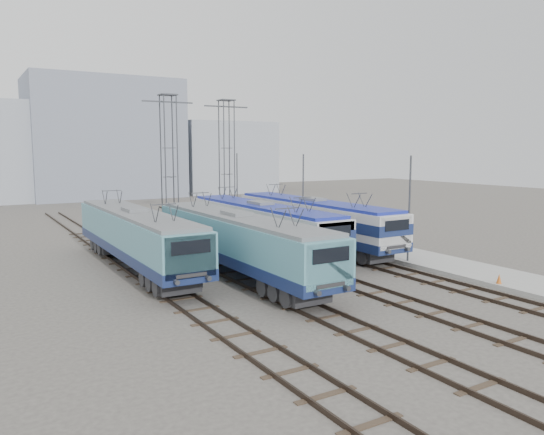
% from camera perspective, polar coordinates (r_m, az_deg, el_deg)
% --- Properties ---
extents(ground, '(160.00, 160.00, 0.00)m').
position_cam_1_polar(ground, '(28.27, 4.76, -7.81)').
color(ground, '#514C47').
extents(platform, '(4.00, 70.00, 0.30)m').
position_cam_1_polar(platform, '(40.55, 9.97, -3.04)').
color(platform, '#9E9E99').
rests_on(platform, ground).
extents(locomotive_far_left, '(2.83, 17.86, 3.36)m').
position_cam_1_polar(locomotive_far_left, '(33.20, -14.36, -1.82)').
color(locomotive_far_left, navy).
rests_on(locomotive_far_left, ground).
extents(locomotive_center_left, '(2.82, 17.84, 3.36)m').
position_cam_1_polar(locomotive_center_left, '(30.41, -3.59, -2.43)').
color(locomotive_center_left, navy).
rests_on(locomotive_center_left, ground).
extents(locomotive_center_right, '(2.77, 17.47, 3.28)m').
position_cam_1_polar(locomotive_center_right, '(37.09, -1.11, -0.63)').
color(locomotive_center_right, navy).
rests_on(locomotive_center_right, ground).
extents(locomotive_far_right, '(2.80, 17.70, 3.33)m').
position_cam_1_polar(locomotive_far_right, '(39.54, 4.52, -0.12)').
color(locomotive_far_right, navy).
rests_on(locomotive_far_right, ground).
extents(catenary_tower_west, '(4.50, 1.20, 12.00)m').
position_cam_1_polar(catenary_tower_west, '(46.97, -11.00, 6.31)').
color(catenary_tower_west, '#3F4247').
rests_on(catenary_tower_west, ground).
extents(catenary_tower_east, '(4.50, 1.20, 12.00)m').
position_cam_1_polar(catenary_tower_east, '(51.34, -4.88, 6.49)').
color(catenary_tower_east, '#3F4247').
rests_on(catenary_tower_east, ground).
extents(mast_front, '(0.12, 0.12, 7.00)m').
position_cam_1_polar(mast_front, '(34.64, 14.54, 0.68)').
color(mast_front, '#3F4247').
rests_on(mast_front, ground).
extents(mast_mid, '(0.12, 0.12, 7.00)m').
position_cam_1_polar(mast_mid, '(43.87, 3.36, 2.26)').
color(mast_mid, '#3F4247').
rests_on(mast_mid, ground).
extents(mast_rear, '(0.12, 0.12, 7.00)m').
position_cam_1_polar(mast_rear, '(54.20, -3.77, 3.22)').
color(mast_rear, '#3F4247').
rests_on(mast_rear, ground).
extents(safety_cone, '(0.28, 0.28, 0.53)m').
position_cam_1_polar(safety_cone, '(30.75, 23.23, -6.07)').
color(safety_cone, '#CB601C').
rests_on(safety_cone, platform).
extents(building_center, '(22.00, 14.00, 18.00)m').
position_cam_1_polar(building_center, '(86.53, -17.59, 8.07)').
color(building_center, gray).
rests_on(building_center, ground).
extents(building_east, '(16.00, 12.00, 12.00)m').
position_cam_1_polar(building_east, '(93.18, -5.39, 6.46)').
color(building_east, '#9AA1AD').
rests_on(building_east, ground).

